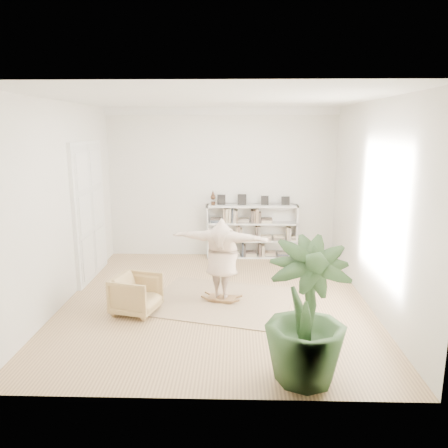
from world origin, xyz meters
The scene contains 9 objects.
floor centered at (0.00, 0.00, 0.00)m, with size 6.00×6.00×0.00m, color #8D6A49.
room_shell centered at (0.00, 2.94, 3.51)m, with size 6.00×6.00×6.00m.
doors centered at (-2.70, 1.30, 1.40)m, with size 0.09×1.78×2.92m.
bookshelf centered at (0.74, 2.82, 0.64)m, with size 2.20×0.35×1.64m.
armchair centered at (-1.34, -0.57, 0.33)m, with size 0.71×0.74×0.67m, color tan.
rug centered at (0.11, -0.04, 0.01)m, with size 2.50×2.00×0.02m, color tan.
rocker_board centered at (0.11, -0.04, 0.07)m, with size 0.56×0.41×0.11m.
person centered at (0.11, -0.04, 0.86)m, with size 1.81×0.49×1.47m, color beige.
houseplant centered at (1.23, -2.55, 0.91)m, with size 1.02×1.02×1.82m, color #2B4924.
Camera 1 is at (0.36, -7.57, 3.13)m, focal length 35.00 mm.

